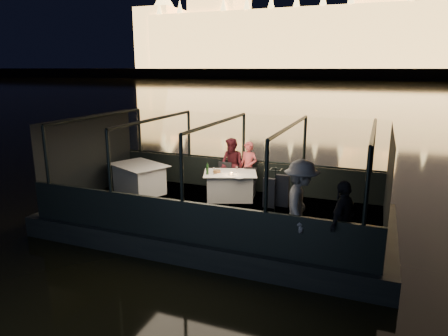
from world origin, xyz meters
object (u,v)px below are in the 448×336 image
at_px(chair_port_right, 248,181).
at_px(person_man_maroon, 232,167).
at_px(coat_stand, 275,201).
at_px(passenger_stripe, 300,209).
at_px(chair_port_left, 223,178).
at_px(passenger_dark, 343,219).
at_px(wine_bottle, 207,169).
at_px(person_woman_coral, 248,168).
at_px(dining_table_central, 230,186).
at_px(dining_table_aft, 139,180).

xyz_separation_m(chair_port_right, person_man_maroon, (-0.61, 0.27, 0.30)).
xyz_separation_m(coat_stand, passenger_stripe, (0.57, -0.20, -0.05)).
distance_m(chair_port_left, coat_stand, 3.59).
relative_size(passenger_dark, wine_bottle, 4.77).
relative_size(coat_stand, person_woman_coral, 1.05).
xyz_separation_m(dining_table_central, chair_port_right, (0.39, 0.45, 0.06)).
xyz_separation_m(passenger_stripe, passenger_dark, (0.84, -0.22, 0.00)).
relative_size(coat_stand, passenger_dark, 1.01).
distance_m(chair_port_right, wine_bottle, 1.33).
xyz_separation_m(dining_table_central, passenger_dark, (3.27, -2.72, 0.47)).
xyz_separation_m(chair_port_right, passenger_stripe, (2.04, -2.95, 0.40)).
bearing_deg(person_woman_coral, wine_bottle, -113.55).
bearing_deg(wine_bottle, person_woman_coral, 53.80).
bearing_deg(coat_stand, chair_port_left, 129.32).
bearing_deg(wine_bottle, dining_table_aft, -179.28).
bearing_deg(dining_table_aft, wine_bottle, 0.72).
bearing_deg(person_man_maroon, wine_bottle, -81.66).
distance_m(dining_table_aft, coat_stand, 4.97).
xyz_separation_m(chair_port_right, passenger_dark, (2.88, -3.17, 0.40)).
bearing_deg(coat_stand, person_man_maroon, 124.42).
height_order(person_man_maroon, passenger_dark, passenger_dark).
height_order(dining_table_central, passenger_dark, passenger_dark).
height_order(dining_table_aft, wine_bottle, wine_bottle).
relative_size(chair_port_right, coat_stand, 0.49).
height_order(chair_port_right, passenger_stripe, passenger_stripe).
height_order(chair_port_left, coat_stand, coat_stand).
height_order(person_woman_coral, passenger_stripe, passenger_stripe).
bearing_deg(chair_port_right, chair_port_left, 172.83).
height_order(dining_table_central, person_man_maroon, person_man_maroon).
bearing_deg(chair_port_left, person_man_maroon, 58.46).
bearing_deg(chair_port_right, person_man_maroon, 148.83).
distance_m(chair_port_right, coat_stand, 3.16).
height_order(person_woman_coral, wine_bottle, person_woman_coral).
bearing_deg(chair_port_left, dining_table_aft, -156.48).
bearing_deg(wine_bottle, person_man_maroon, 74.77).
bearing_deg(coat_stand, passenger_stripe, -18.86).
relative_size(dining_table_central, passenger_dark, 0.91).
relative_size(dining_table_central, person_man_maroon, 0.90).
bearing_deg(passenger_dark, coat_stand, -88.28).
relative_size(dining_table_aft, wine_bottle, 4.84).
bearing_deg(chair_port_right, coat_stand, -69.14).
bearing_deg(person_woman_coral, person_man_maroon, -167.35).
xyz_separation_m(chair_port_left, coat_stand, (2.26, -2.76, 0.45)).
relative_size(dining_table_aft, passenger_stripe, 0.87).
distance_m(person_man_maroon, wine_bottle, 1.17).
bearing_deg(chair_port_left, dining_table_central, -45.84).
relative_size(coat_stand, wine_bottle, 4.83).
distance_m(dining_table_aft, person_woman_coral, 3.24).
xyz_separation_m(person_woman_coral, wine_bottle, (-0.82, -1.12, 0.17)).
bearing_deg(passenger_stripe, chair_port_right, 25.77).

